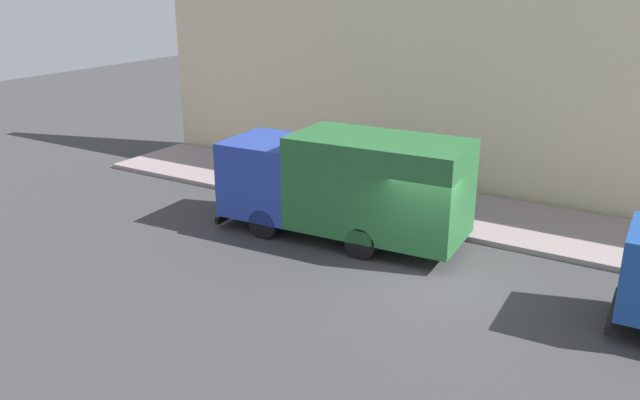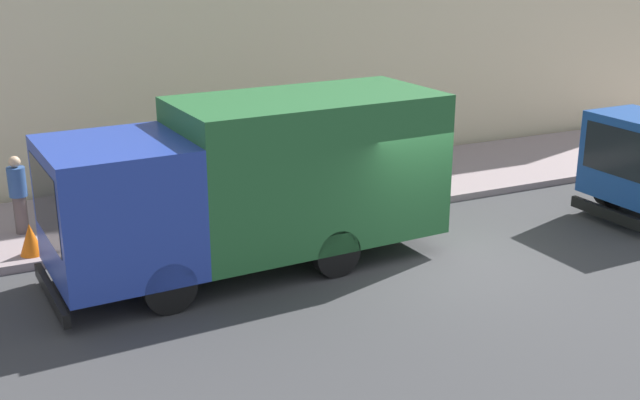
# 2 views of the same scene
# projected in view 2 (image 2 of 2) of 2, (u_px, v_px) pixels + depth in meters

# --- Properties ---
(ground) EXTENTS (80.00, 80.00, 0.00)m
(ground) POSITION_uv_depth(u_px,v_px,m) (436.00, 263.00, 15.52)
(ground) COLOR #3A3A3C
(sidewalk) EXTENTS (4.08, 30.00, 0.17)m
(sidewalk) POSITION_uv_depth(u_px,v_px,m) (323.00, 190.00, 19.81)
(sidewalk) COLOR gray
(sidewalk) RESTS_ON ground
(large_utility_truck) EXTENTS (2.95, 7.64, 3.22)m
(large_utility_truck) POSITION_uv_depth(u_px,v_px,m) (256.00, 179.00, 14.85)
(large_utility_truck) COLOR #253EA5
(large_utility_truck) RESTS_ON ground
(pedestrian_walking) EXTENTS (0.43, 0.43, 1.59)m
(pedestrian_walking) POSITION_uv_depth(u_px,v_px,m) (141.00, 190.00, 16.66)
(pedestrian_walking) COLOR black
(pedestrian_walking) RESTS_ON sidewalk
(pedestrian_standing) EXTENTS (0.42, 0.42, 1.66)m
(pedestrian_standing) POSITION_uv_depth(u_px,v_px,m) (18.00, 193.00, 16.37)
(pedestrian_standing) COLOR #5B4D4A
(pedestrian_standing) RESTS_ON sidewalk
(traffic_cone_orange) EXTENTS (0.44, 0.44, 0.63)m
(traffic_cone_orange) POSITION_uv_depth(u_px,v_px,m) (31.00, 239.00, 15.39)
(traffic_cone_orange) COLOR orange
(traffic_cone_orange) RESTS_ON sidewalk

